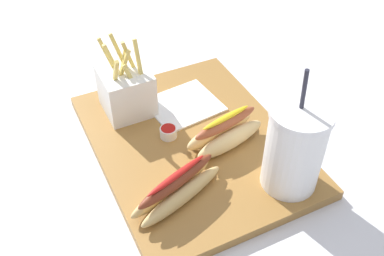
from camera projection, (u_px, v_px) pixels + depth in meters
The scene contains 8 objects.
ground_plane at pixel (192, 151), 0.88m from camera, with size 2.40×2.40×0.02m, color silver.
food_tray at pixel (192, 143), 0.87m from camera, with size 0.46×0.35×0.02m, color olive.
soda_cup at pixel (295, 148), 0.73m from camera, with size 0.10×0.10×0.23m.
fries_basket at pixel (126, 90), 0.90m from camera, with size 0.10×0.09×0.16m.
hot_dog_1 at pixel (225, 132), 0.84m from camera, with size 0.09×0.16×0.07m.
hot_dog_2 at pixel (177, 188), 0.74m from camera, with size 0.11×0.18×0.06m.
ketchup_cup_1 at pixel (168, 132), 0.86m from camera, with size 0.03×0.03×0.02m.
napkin_stack at pixel (184, 105), 0.93m from camera, with size 0.12×0.14×0.00m, color white.
Camera 1 is at (-0.56, 0.27, 0.61)m, focal length 41.82 mm.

